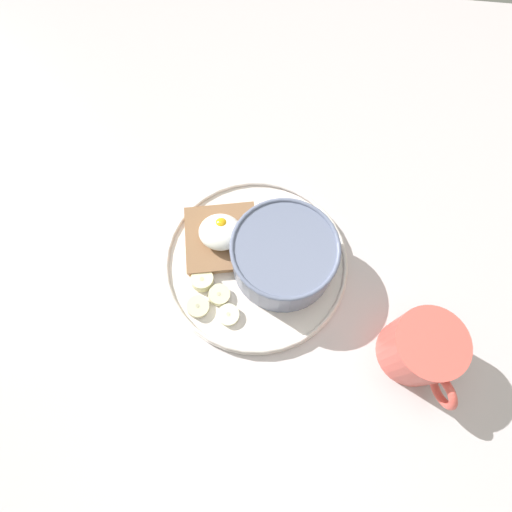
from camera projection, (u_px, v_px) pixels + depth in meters
The scene contains 10 objects.
ground_plane at pixel (256, 266), 59.19cm from camera, with size 120.00×120.00×2.00cm, color beige.
plate at pixel (256, 262), 57.52cm from camera, with size 26.44×26.44×1.60cm.
oatmeal_bowl at pixel (284, 254), 54.15cm from camera, with size 14.47×14.47×6.54cm.
toast_slice at pixel (222, 238), 57.80cm from camera, with size 12.43×12.43×1.40cm.
poached_egg at pixel (221, 232), 55.85cm from camera, with size 6.18×5.57×3.20cm.
banana_slice_front at pixel (219, 295), 54.84cm from camera, with size 4.09×4.04×1.44cm.
banana_slice_left at pixel (202, 280), 55.49cm from camera, with size 3.52×3.66×1.74cm.
banana_slice_back at pixel (198, 307), 54.30cm from camera, with size 3.94×3.88×1.30cm.
banana_slice_right at pixel (229, 315), 53.97cm from camera, with size 3.26×3.30×1.01cm.
coffee_mug at pixel (421, 349), 49.62cm from camera, with size 8.90×11.64×8.19cm.
Camera 1 is at (-2.40, 20.16, 56.62)cm, focal length 28.00 mm.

